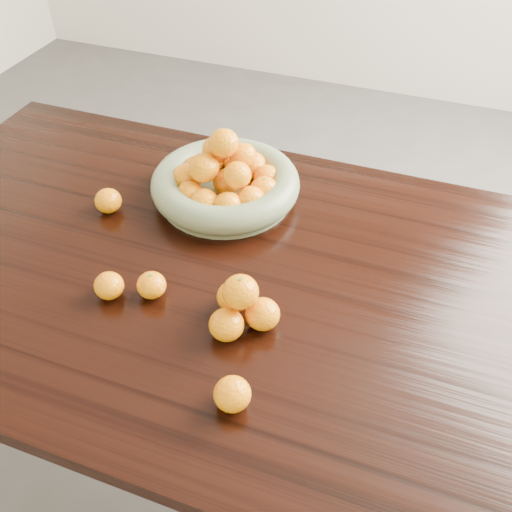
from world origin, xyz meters
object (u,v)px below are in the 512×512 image
(orange_pyramid, at_px, (241,306))
(loose_orange_0, at_px, (151,285))
(dining_table, at_px, (278,311))
(fruit_bowl, at_px, (225,182))

(orange_pyramid, bearing_deg, loose_orange_0, 177.99)
(dining_table, height_order, orange_pyramid, orange_pyramid)
(fruit_bowl, bearing_deg, loose_orange_0, -92.19)
(orange_pyramid, bearing_deg, fruit_bowl, 116.54)
(dining_table, bearing_deg, loose_orange_0, -152.09)
(orange_pyramid, relative_size, loose_orange_0, 2.33)
(fruit_bowl, relative_size, loose_orange_0, 6.06)
(dining_table, xyz_separation_m, loose_orange_0, (-0.24, -0.12, 0.12))
(dining_table, distance_m, fruit_bowl, 0.36)
(fruit_bowl, relative_size, orange_pyramid, 2.61)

